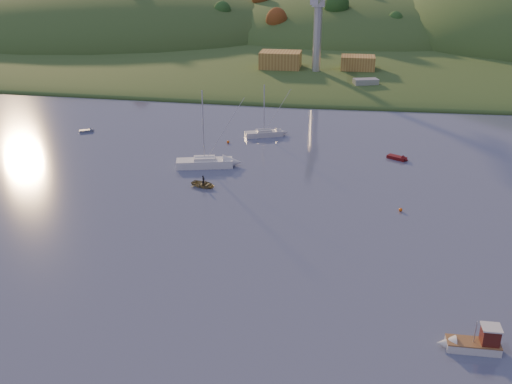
% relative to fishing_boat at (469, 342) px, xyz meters
% --- Properties ---
extents(far_shore, '(620.00, 220.00, 1.50)m').
position_rel_fishing_boat_xyz_m(far_shore, '(-22.69, 221.22, -0.75)').
color(far_shore, '#28431B').
rests_on(far_shore, ground).
extents(shore_slope, '(640.00, 150.00, 7.00)m').
position_rel_fishing_boat_xyz_m(shore_slope, '(-22.69, 156.22, -0.75)').
color(shore_slope, '#28431B').
rests_on(shore_slope, ground).
extents(hill_left, '(170.00, 140.00, 44.00)m').
position_rel_fishing_boat_xyz_m(hill_left, '(-112.69, 191.22, -0.75)').
color(hill_left, '#28431B').
rests_on(hill_left, ground).
extents(hill_center, '(140.00, 120.00, 36.00)m').
position_rel_fishing_boat_xyz_m(hill_center, '(-12.69, 201.22, -0.75)').
color(hill_center, '#28431B').
rests_on(hill_center, ground).
extents(hillside_trees, '(280.00, 50.00, 32.00)m').
position_rel_fishing_boat_xyz_m(hillside_trees, '(-22.69, 176.22, -0.75)').
color(hillside_trees, '#234D1B').
rests_on(hillside_trees, ground).
extents(wharf, '(42.00, 16.00, 2.40)m').
position_rel_fishing_boat_xyz_m(wharf, '(-17.69, 113.22, 0.45)').
color(wharf, slate).
rests_on(wharf, ground).
extents(shed_west, '(11.00, 8.00, 4.80)m').
position_rel_fishing_boat_xyz_m(shed_west, '(-30.69, 114.22, 4.05)').
color(shed_west, olive).
rests_on(shed_west, wharf).
extents(shed_east, '(9.00, 7.00, 4.00)m').
position_rel_fishing_boat_xyz_m(shed_east, '(-9.69, 115.22, 3.65)').
color(shed_east, olive).
rests_on(shed_east, wharf).
extents(dock_crane, '(3.20, 28.00, 20.30)m').
position_rel_fishing_boat_xyz_m(dock_crane, '(-20.69, 109.61, 16.43)').
color(dock_crane, '#B7B7BC').
rests_on(dock_crane, wharf).
extents(fishing_boat, '(5.33, 1.74, 3.39)m').
position_rel_fishing_boat_xyz_m(fishing_boat, '(0.00, 0.00, 0.00)').
color(fishing_boat, silver).
rests_on(fishing_boat, ground).
extents(sailboat_near, '(9.41, 4.87, 12.52)m').
position_rel_fishing_boat_xyz_m(sailboat_near, '(-33.93, 41.16, 0.05)').
color(sailboat_near, white).
rests_on(sailboat_near, ground).
extents(sailboat_far, '(7.34, 4.65, 9.80)m').
position_rel_fishing_boat_xyz_m(sailboat_far, '(-26.95, 59.25, -0.09)').
color(sailboat_far, silver).
rests_on(sailboat_far, ground).
extents(canoe, '(4.59, 3.92, 0.80)m').
position_rel_fishing_boat_xyz_m(canoe, '(-32.01, 32.83, -0.35)').
color(canoe, olive).
rests_on(canoe, ground).
extents(paddler, '(0.53, 0.64, 1.52)m').
position_rel_fishing_boat_xyz_m(paddler, '(-32.01, 32.83, 0.01)').
color(paddler, black).
rests_on(paddler, ground).
extents(red_tender, '(3.86, 3.04, 1.28)m').
position_rel_fishing_boat_xyz_m(red_tender, '(-2.38, 49.64, -0.48)').
color(red_tender, '#570C0E').
rests_on(red_tender, ground).
extents(grey_dinghy, '(3.01, 2.34, 1.07)m').
position_rel_fishing_boat_xyz_m(grey_dinghy, '(-60.91, 56.75, -0.53)').
color(grey_dinghy, slate).
rests_on(grey_dinghy, ground).
extents(work_vessel, '(14.51, 8.74, 3.52)m').
position_rel_fishing_boat_xyz_m(work_vessel, '(-7.69, 99.22, 0.50)').
color(work_vessel, slate).
rests_on(work_vessel, ground).
extents(buoy_1, '(0.50, 0.50, 0.50)m').
position_rel_fishing_boat_xyz_m(buoy_1, '(-3.83, 28.57, -0.50)').
color(buoy_1, '#F45C0C').
rests_on(buoy_1, ground).
extents(buoy_2, '(0.50, 0.50, 0.50)m').
position_rel_fishing_boat_xyz_m(buoy_2, '(-32.78, 54.01, -0.50)').
color(buoy_2, '#F45C0C').
rests_on(buoy_2, ground).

